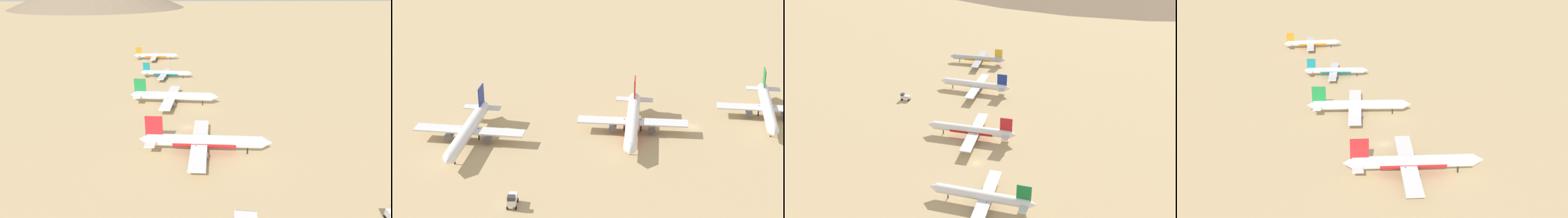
{
  "view_description": "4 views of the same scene",
  "coord_description": "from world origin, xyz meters",
  "views": [
    {
      "loc": [
        1.45,
        -112.32,
        52.27
      ],
      "look_at": [
        3.29,
        4.19,
        5.99
      ],
      "focal_mm": 29.22,
      "sensor_mm": 36.0,
      "label": 1
    },
    {
      "loc": [
        218.1,
        -29.4,
        103.52
      ],
      "look_at": [
        0.18,
        -34.14,
        6.09
      ],
      "focal_mm": 67.75,
      "sensor_mm": 36.0,
      "label": 2
    },
    {
      "loc": [
        -24.37,
        137.59,
        100.12
      ],
      "look_at": [
        5.39,
        -42.12,
        3.78
      ],
      "focal_mm": 36.35,
      "sensor_mm": 36.0,
      "label": 3
    },
    {
      "loc": [
        -22.06,
        -139.23,
        77.7
      ],
      "look_at": [
        -1.8,
        18.92,
        4.92
      ],
      "focal_mm": 42.37,
      "sensor_mm": 36.0,
      "label": 4
    }
  ],
  "objects": [
    {
      "name": "ground_plane",
      "position": [
        0.0,
        0.0,
        0.0
      ],
      "size": [
        1800.0,
        1800.0,
        0.0
      ],
      "primitive_type": "plane",
      "color": "tan"
    },
    {
      "name": "parked_jet_2",
      "position": [
        5.43,
        -19.81,
        4.19
      ],
      "size": [
        43.72,
        35.56,
        12.6
      ],
      "color": "white",
      "rests_on": "ground"
    },
    {
      "name": "parked_jet_3",
      "position": [
        -6.89,
        25.45,
        3.98
      ],
      "size": [
        41.03,
        33.42,
        11.83
      ],
      "color": "white",
      "rests_on": "ground"
    },
    {
      "name": "parked_jet_4",
      "position": [
        -13.25,
        69.19,
        2.96
      ],
      "size": [
        30.83,
        25.13,
        8.89
      ],
      "color": "silver",
      "rests_on": "ground"
    },
    {
      "name": "parked_jet_5",
      "position": [
        -24.0,
        116.67,
        3.1
      ],
      "size": [
        32.19,
        26.06,
        9.31
      ],
      "color": "silver",
      "rests_on": "ground"
    }
  ]
}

